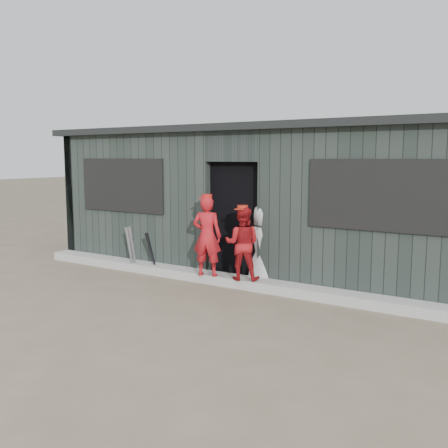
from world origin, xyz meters
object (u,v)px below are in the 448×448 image
Objects in this scene: bat_left at (133,249)px; dugout at (272,199)px; player_red_right at (242,243)px; player_red_left at (207,236)px; bat_right at (152,253)px; bat_mid at (130,249)px; player_grey_back at (263,245)px.

dugout reaches higher than bat_left.
dugout is (-0.39, 1.78, 0.56)m from player_red_right.
player_red_right is 1.91m from dugout.
player_red_left reaches higher than bat_left.
bat_mid is at bearing -166.23° from bat_right.
dugout reaches higher than player_red_right.
dugout is (1.92, 1.86, 0.87)m from bat_mid.
bat_left reaches higher than bat_mid.
player_red_left is 1.13× the size of player_red_right.
bat_left is at bearing -136.24° from dugout.
bat_left is 2.30m from player_red_right.
bat_mid is 0.44m from bat_right.
dugout is at bearing 43.76° from bat_left.
dugout is (1.50, 1.75, 0.91)m from bat_right.
player_red_left is at bearing -97.06° from dugout.
player_red_left reaches higher than bat_mid.
dugout reaches higher than player_red_left.
bat_right is at bearing -21.63° from player_red_right.
dugout is at bearing -113.93° from player_red_left.
player_grey_back is (0.77, 0.49, -0.15)m from player_red_left.
dugout is at bearing -71.08° from player_grey_back.
player_grey_back reaches higher than bat_mid.
player_grey_back is at bearing 11.24° from bat_mid.
player_grey_back is at bearing 10.32° from bat_left.
dugout reaches higher than bat_mid.
player_red_right is (0.62, 0.07, -0.08)m from player_red_left.
bat_left is 0.66× the size of player_red_left.
bat_mid is at bearing 8.49° from player_grey_back.
bat_left is 0.06m from bat_mid.
player_grey_back is (2.04, 0.39, 0.28)m from bat_right.
bat_mid is 2.34m from player_red_right.
bat_left reaches higher than bat_right.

